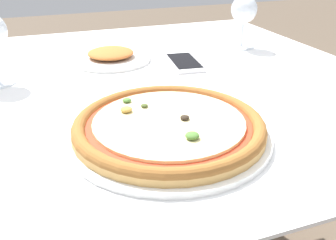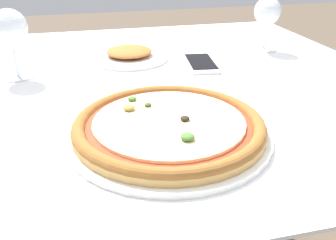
% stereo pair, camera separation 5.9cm
% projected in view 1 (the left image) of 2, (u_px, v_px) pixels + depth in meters
% --- Properties ---
extents(dining_table, '(1.16, 1.04, 0.74)m').
position_uv_depth(dining_table, '(129.00, 118.00, 0.88)').
color(dining_table, '#997047').
rests_on(dining_table, ground_plane).
extents(pizza_plate, '(0.33, 0.33, 0.04)m').
position_uv_depth(pizza_plate, '(168.00, 127.00, 0.60)').
color(pizza_plate, white).
rests_on(pizza_plate, dining_table).
extents(wine_glass_far_right, '(0.08, 0.08, 0.14)m').
position_uv_depth(wine_glass_far_right, '(244.00, 12.00, 1.05)').
color(wine_glass_far_right, silver).
rests_on(wine_glass_far_right, dining_table).
extents(cell_phone, '(0.09, 0.15, 0.01)m').
position_uv_depth(cell_phone, '(184.00, 62.00, 0.94)').
color(cell_phone, white).
rests_on(cell_phone, dining_table).
extents(side_plate, '(0.20, 0.20, 0.03)m').
position_uv_depth(side_plate, '(110.00, 56.00, 0.97)').
color(side_plate, white).
rests_on(side_plate, dining_table).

